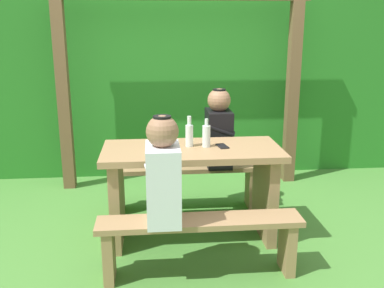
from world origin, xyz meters
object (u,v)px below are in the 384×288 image
at_px(picnic_table, 192,178).
at_px(person_black_coat, 219,131).
at_px(bench_near, 200,235).
at_px(bottle_right, 189,134).
at_px(bench_far, 186,178).
at_px(drinking_glass, 158,146).
at_px(cell_phone, 222,146).
at_px(person_white_shirt, 163,174).
at_px(bottle_left, 206,135).

distance_m(picnic_table, person_black_coat, 0.69).
distance_m(bench_near, bottle_right, 0.84).
xyz_separation_m(bench_far, drinking_glass, (-0.26, -0.65, 0.50)).
distance_m(picnic_table, cell_phone, 0.35).
height_order(bench_far, cell_phone, cell_phone).
relative_size(picnic_table, person_white_shirt, 1.95).
bearing_deg(bottle_left, person_black_coat, 71.59).
relative_size(person_white_shirt, cell_phone, 5.14).
height_order(bench_near, cell_phone, cell_phone).
xyz_separation_m(bench_near, drinking_glass, (-0.26, 0.51, 0.50)).
relative_size(bench_near, bench_far, 1.00).
xyz_separation_m(picnic_table, person_black_coat, (0.30, 0.58, 0.24)).
height_order(picnic_table, drinking_glass, drinking_glass).
xyz_separation_m(bottle_left, cell_phone, (0.13, -0.01, -0.09)).
relative_size(bench_near, bottle_right, 5.72).
distance_m(person_white_shirt, person_black_coat, 1.27).
relative_size(picnic_table, bench_near, 1.00).
xyz_separation_m(bottle_right, cell_phone, (0.26, -0.04, -0.09)).
distance_m(bottle_right, cell_phone, 0.28).
bearing_deg(drinking_glass, person_white_shirt, -87.78).
bearing_deg(bench_near, cell_phone, 67.79).
height_order(person_black_coat, cell_phone, person_black_coat).
distance_m(bench_far, person_black_coat, 0.54).
bearing_deg(person_black_coat, cell_phone, -95.80).
distance_m(picnic_table, drinking_glass, 0.40).
height_order(bench_far, bottle_left, bottle_left).
height_order(drinking_glass, bottle_left, bottle_left).
relative_size(bench_far, bottle_right, 5.72).
relative_size(bench_near, person_black_coat, 1.95).
relative_size(person_black_coat, bottle_right, 2.94).
distance_m(picnic_table, person_white_shirt, 0.67).
distance_m(drinking_glass, bottle_right, 0.28).
relative_size(picnic_table, person_black_coat, 1.95).
bearing_deg(bottle_right, bench_near, -88.49).
bearing_deg(bench_far, drinking_glass, -112.14).
relative_size(bench_far, person_black_coat, 1.95).
distance_m(bench_far, cell_phone, 0.77).
bearing_deg(bench_near, bottle_left, 79.17).
distance_m(person_black_coat, bottle_right, 0.62).
relative_size(picnic_table, cell_phone, 10.00).
bearing_deg(bottle_left, picnic_table, -167.88).
distance_m(person_black_coat, bottle_left, 0.59).
distance_m(person_black_coat, drinking_glass, 0.86).
bearing_deg(person_white_shirt, bench_far, 78.09).
bearing_deg(cell_phone, picnic_table, 172.08).
bearing_deg(person_white_shirt, picnic_table, 67.06).
relative_size(bench_near, person_white_shirt, 1.95).
relative_size(picnic_table, drinking_glass, 16.65).
bearing_deg(bottle_left, bench_far, 101.77).
relative_size(person_white_shirt, drinking_glass, 8.55).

